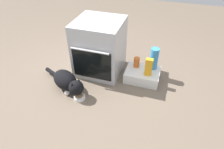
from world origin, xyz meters
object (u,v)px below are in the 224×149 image
at_px(sauce_jar, 137,62).
at_px(water_bottle, 154,59).
at_px(food_bowl, 80,97).
at_px(pantry_cabinet, 142,75).
at_px(juice_carton, 149,67).
at_px(oven, 100,47).
at_px(cat, 67,81).

relative_size(sauce_jar, water_bottle, 0.47).
bearing_deg(water_bottle, food_bowl, -137.45).
height_order(pantry_cabinet, sauce_jar, sauce_jar).
relative_size(food_bowl, juice_carton, 0.59).
xyz_separation_m(oven, sauce_jar, (0.52, 0.03, -0.16)).
distance_m(food_bowl, cat, 0.26).
distance_m(pantry_cabinet, cat, 1.00).
bearing_deg(juice_carton, oven, 171.52).
xyz_separation_m(oven, juice_carton, (0.70, -0.10, -0.11)).
distance_m(oven, cat, 0.64).
bearing_deg(sauce_jar, cat, -143.39).
relative_size(oven, food_bowl, 5.30).
height_order(cat, juice_carton, juice_carton).
height_order(pantry_cabinet, juice_carton, juice_carton).
bearing_deg(oven, juice_carton, -8.48).
bearing_deg(sauce_jar, pantry_cabinet, -31.90).
relative_size(oven, sauce_jar, 5.34).
distance_m(pantry_cabinet, juice_carton, 0.22).
bearing_deg(pantry_cabinet, oven, 176.45).
relative_size(food_bowl, cat, 0.19).
height_order(cat, sauce_jar, sauce_jar).
height_order(pantry_cabinet, food_bowl, pantry_cabinet).
bearing_deg(pantry_cabinet, food_bowl, -137.40).
relative_size(oven, juice_carton, 3.12).
bearing_deg(sauce_jar, water_bottle, 9.85).
bearing_deg(water_bottle, sauce_jar, -170.15).
bearing_deg(juice_carton, cat, -155.15).
relative_size(pantry_cabinet, cat, 0.62).
bearing_deg(food_bowl, juice_carton, 36.45).
relative_size(oven, water_bottle, 2.49).
xyz_separation_m(cat, sauce_jar, (0.76, 0.57, 0.08)).
bearing_deg(water_bottle, cat, -148.37).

